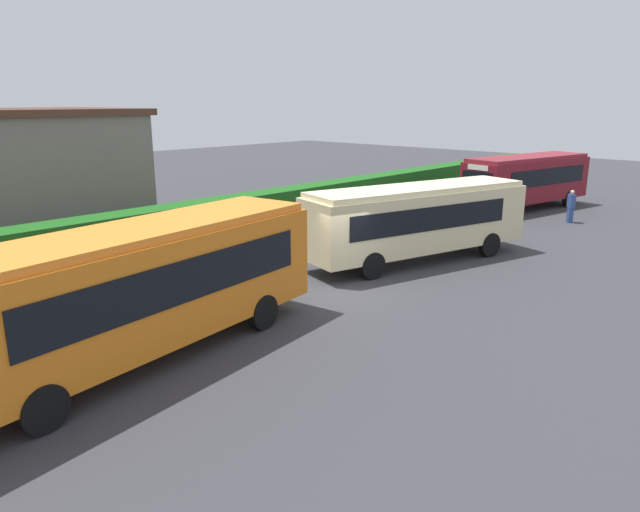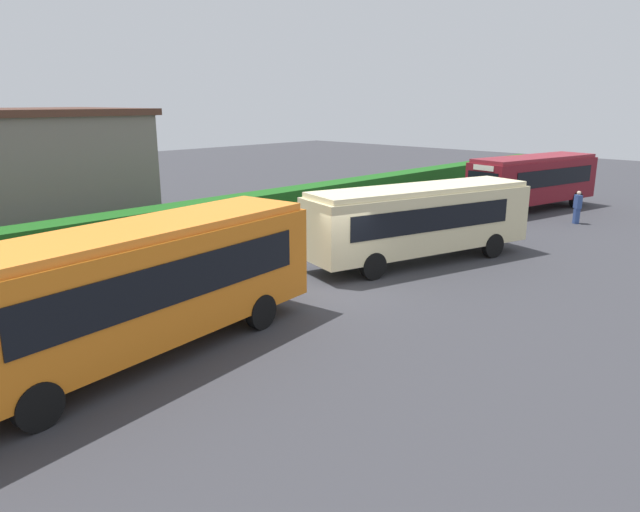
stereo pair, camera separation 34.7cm
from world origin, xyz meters
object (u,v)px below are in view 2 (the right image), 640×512
object	(u,v)px
bus_cream	(420,218)
person_right	(577,206)
bus_orange	(135,285)
bus_maroon	(533,179)

from	to	relation	value
bus_cream	person_right	world-z (taller)	bus_cream
bus_orange	person_right	distance (m)	24.26
bus_orange	bus_cream	size ratio (longest dim) A/B	1.08
bus_orange	person_right	xyz separation A→B (m)	(24.19, -1.48, -1.00)
bus_orange	person_right	size ratio (longest dim) A/B	6.24
bus_orange	bus_maroon	xyz separation A→B (m)	(26.40, 1.98, -0.11)
person_right	bus_orange	bearing A→B (deg)	38.01
bus_cream	person_right	distance (m)	12.00
bus_cream	bus_maroon	distance (m)	14.17
bus_cream	bus_maroon	xyz separation A→B (m)	(14.06, 1.78, 0.06)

